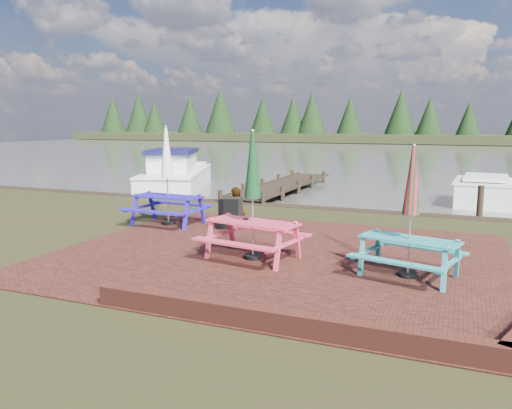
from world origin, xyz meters
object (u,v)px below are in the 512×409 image
at_px(chalkboard, 231,213).
at_px(boat_jetty, 176,176).
at_px(picnic_table_teal, 410,232).
at_px(picnic_table_blue, 168,191).
at_px(person, 236,187).
at_px(jetty, 282,185).
at_px(picnic_table_red, 253,215).

relative_size(chalkboard, boat_jetty, 0.12).
relative_size(picnic_table_teal, chalkboard, 2.82).
bearing_deg(picnic_table_blue, person, 62.84).
relative_size(jetty, boat_jetty, 1.27).
distance_m(picnic_table_teal, chalkboard, 5.24).
height_order(picnic_table_blue, person, picnic_table_blue).
bearing_deg(jetty, chalkboard, -79.70).
relative_size(picnic_table_teal, person, 1.39).
bearing_deg(boat_jetty, picnic_table_red, -72.84).
xyz_separation_m(picnic_table_red, person, (-2.32, 4.24, -0.06)).
bearing_deg(jetty, person, -82.88).
distance_m(boat_jetty, person, 7.99).
relative_size(boat_jetty, person, 4.27).
bearing_deg(boat_jetty, person, -67.05).
bearing_deg(picnic_table_teal, picnic_table_blue, 174.90).
relative_size(picnic_table_blue, person, 1.56).
height_order(chalkboard, person, person).
bearing_deg(picnic_table_blue, boat_jetty, 122.72).
bearing_deg(picnic_table_teal, person, 156.17).
relative_size(picnic_table_red, boat_jetty, 0.36).
xyz_separation_m(picnic_table_red, chalkboard, (-1.61, 2.38, -0.47)).
bearing_deg(chalkboard, picnic_table_teal, -54.19).
bearing_deg(chalkboard, jetty, 73.94).
bearing_deg(picnic_table_red, chalkboard, 133.92).
distance_m(picnic_table_red, jetty, 11.20).
relative_size(picnic_table_teal, picnic_table_blue, 0.89).
xyz_separation_m(jetty, boat_jetty, (-4.73, -0.75, 0.28)).
xyz_separation_m(picnic_table_blue, chalkboard, (1.82, 0.08, -0.49)).
distance_m(picnic_table_blue, person, 2.23).
xyz_separation_m(picnic_table_teal, picnic_table_red, (-3.01, 0.06, 0.08)).
height_order(jetty, boat_jetty, boat_jetty).
distance_m(picnic_table_blue, jetty, 8.46).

